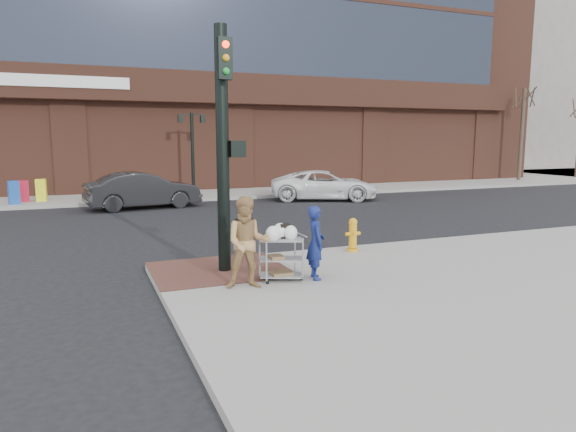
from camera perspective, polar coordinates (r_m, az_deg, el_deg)
name	(u,v)px	position (r m, az deg, el deg)	size (l,w,h in m)	color
ground	(260,285)	(10.44, -3.18, -7.61)	(220.00, 220.00, 0.00)	black
sidewalk_far	(276,171)	(44.46, -1.32, 4.98)	(65.00, 36.00, 0.15)	gray
brick_curb_ramp	(219,269)	(11.07, -7.66, -5.90)	(2.80, 2.40, 0.01)	brown
filler_block	(482,84)	(64.51, 20.73, 13.52)	(14.00, 20.00, 18.00)	slate
bare_tree_a	(525,86)	(37.79, 24.82, 12.95)	(1.80, 1.80, 7.20)	#382B21
lamp_post	(192,144)	(26.02, -10.59, 7.84)	(1.32, 0.22, 4.00)	black
traffic_signal_pole	(224,143)	(10.62, -7.13, 8.10)	(0.61, 0.51, 5.00)	black
woman_blue	(316,243)	(10.14, 3.09, -2.96)	(0.53, 0.35, 1.47)	navy
pedestrian_tan	(248,243)	(9.51, -4.49, -2.97)	(0.83, 0.65, 1.72)	tan
sedan_dark	(143,190)	(22.29, -15.78, 2.77)	(1.61, 4.63, 1.52)	black
minivan_white	(324,185)	(24.51, 4.05, 3.44)	(2.33, 5.06, 1.41)	white
utility_cart	(281,255)	(10.06, -0.77, -4.35)	(0.92, 0.72, 1.12)	gray
fire_hydrant	(353,234)	(12.73, 7.21, -2.03)	(0.39, 0.27, 0.83)	orange
newsbox_red	(24,191)	(25.31, -27.27, 2.48)	(0.40, 0.36, 0.94)	#B8152B
newsbox_yellow	(41,190)	(25.22, -25.73, 2.61)	(0.41, 0.37, 0.98)	#F7F51B
newsbox_blue	(14,193)	(24.53, -28.17, 2.31)	(0.42, 0.38, 0.99)	#1B4DB1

